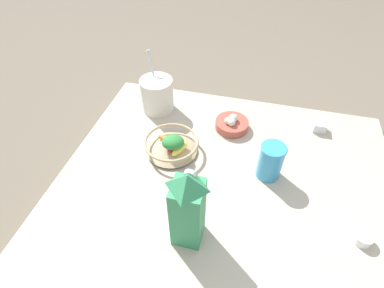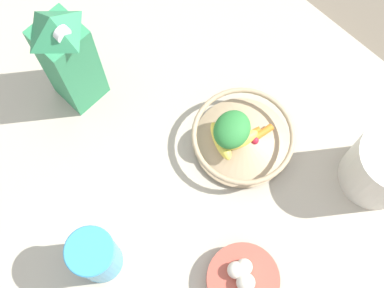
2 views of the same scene
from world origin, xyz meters
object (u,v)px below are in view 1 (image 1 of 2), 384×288
object	(u,v)px
garlic_bowl	(232,124)
drinking_cup	(271,161)
yogurt_tub	(157,93)
fruit_bowl	(172,145)
spice_jar	(319,127)
milk_carton	(188,209)

from	to	relation	value
garlic_bowl	drinking_cup	bearing A→B (deg)	126.89
yogurt_tub	garlic_bowl	size ratio (longest dim) A/B	1.80
fruit_bowl	spice_jar	world-z (taller)	fruit_bowl
yogurt_tub	drinking_cup	world-z (taller)	yogurt_tub
spice_jar	drinking_cup	bearing A→B (deg)	57.00
yogurt_tub	drinking_cup	bearing A→B (deg)	151.92
yogurt_tub	garlic_bowl	bearing A→B (deg)	171.62
drinking_cup	spice_jar	distance (m)	0.33
yogurt_tub	garlic_bowl	xyz separation A→B (m)	(-0.32, 0.05, -0.06)
spice_jar	yogurt_tub	bearing A→B (deg)	2.12
milk_carton	spice_jar	world-z (taller)	milk_carton
fruit_bowl	spice_jar	xyz separation A→B (m)	(-0.52, -0.25, -0.02)
garlic_bowl	milk_carton	bearing A→B (deg)	84.19
drinking_cup	spice_jar	xyz separation A→B (m)	(-0.18, -0.27, -0.05)
milk_carton	yogurt_tub	bearing A→B (deg)	-63.25
drinking_cup	garlic_bowl	xyz separation A→B (m)	(0.15, -0.20, -0.05)
fruit_bowl	drinking_cup	bearing A→B (deg)	175.94
fruit_bowl	milk_carton	bearing A→B (deg)	114.52
milk_carton	spice_jar	distance (m)	0.68
fruit_bowl	drinking_cup	size ratio (longest dim) A/B	1.51
garlic_bowl	yogurt_tub	bearing A→B (deg)	-8.38
yogurt_tub	fruit_bowl	bearing A→B (deg)	119.62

